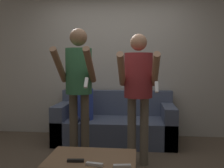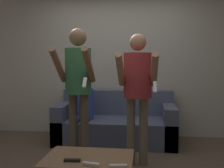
% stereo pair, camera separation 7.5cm
% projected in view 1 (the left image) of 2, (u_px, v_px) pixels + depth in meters
% --- Properties ---
extents(wall_back, '(6.40, 0.06, 2.70)m').
position_uv_depth(wall_back, '(116.00, 61.00, 4.75)').
color(wall_back, '#B7B2A8').
rests_on(wall_back, ground_plane).
extents(couch, '(1.94, 0.87, 0.83)m').
position_uv_depth(couch, '(115.00, 125.00, 4.38)').
color(couch, '#4C5670').
rests_on(couch, ground_plane).
extents(person_standing_left, '(0.46, 0.67, 1.75)m').
position_uv_depth(person_standing_left, '(79.00, 79.00, 3.37)').
color(person_standing_left, brown).
rests_on(person_standing_left, ground_plane).
extents(person_standing_right, '(0.48, 0.71, 1.68)m').
position_uv_depth(person_standing_right, '(138.00, 83.00, 3.29)').
color(person_standing_right, '#6B6051').
rests_on(person_standing_right, ground_plane).
extents(person_seated, '(0.32, 0.54, 1.14)m').
position_uv_depth(person_seated, '(83.00, 106.00, 4.21)').
color(person_seated, '#282D47').
rests_on(person_seated, ground_plane).
extents(coffee_table, '(0.82, 0.57, 0.44)m').
position_uv_depth(coffee_table, '(92.00, 162.00, 2.44)').
color(coffee_table, '#846042').
rests_on(coffee_table, ground_plane).
extents(remote_near, '(0.15, 0.06, 0.02)m').
position_uv_depth(remote_near, '(122.00, 166.00, 2.20)').
color(remote_near, white).
rests_on(remote_near, coffee_table).
extents(remote_mid, '(0.15, 0.06, 0.02)m').
position_uv_depth(remote_mid, '(94.00, 164.00, 2.24)').
color(remote_mid, white).
rests_on(remote_mid, coffee_table).
extents(remote_far, '(0.15, 0.05, 0.02)m').
position_uv_depth(remote_far, '(76.00, 161.00, 2.32)').
color(remote_far, black).
rests_on(remote_far, coffee_table).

